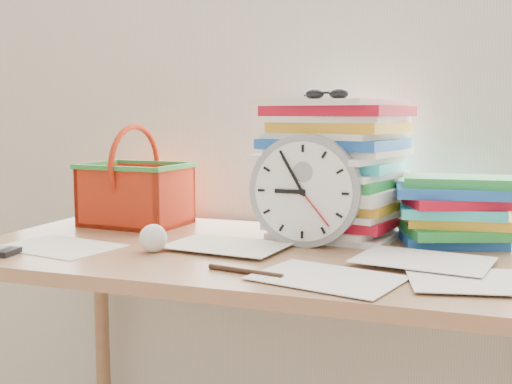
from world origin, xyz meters
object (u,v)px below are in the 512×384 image
at_px(basket, 136,176).
at_px(book_stack, 454,211).
at_px(desk, 266,281).
at_px(clock, 306,190).
at_px(paper_stack, 335,169).

bearing_deg(basket, book_stack, 4.51).
distance_m(desk, clock, 0.23).
distance_m(paper_stack, clock, 0.16).
relative_size(desk, clock, 5.31).
xyz_separation_m(clock, basket, (-0.52, 0.12, 0.01)).
bearing_deg(paper_stack, book_stack, -3.86).
xyz_separation_m(desk, clock, (0.07, 0.07, 0.21)).
height_order(paper_stack, clock, paper_stack).
bearing_deg(paper_stack, basket, -177.05).
relative_size(clock, book_stack, 0.96).
relative_size(paper_stack, clock, 1.31).
bearing_deg(book_stack, desk, -153.90).
relative_size(desk, paper_stack, 4.06).
bearing_deg(desk, clock, 42.97).
bearing_deg(clock, paper_stack, 76.73).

